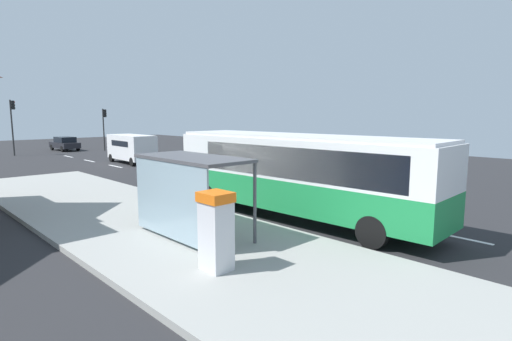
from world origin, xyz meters
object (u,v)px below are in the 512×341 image
(white_van, at_px, (132,147))
(traffic_light_far_side, at_px, (13,119))
(recycling_bin_green, at_px, (177,194))
(bus, at_px, (297,171))
(ticket_machine, at_px, (216,230))
(traffic_light_near_side, at_px, (104,123))
(recycling_bin_blue, at_px, (186,197))
(bus_shelter, at_px, (184,176))
(sedan_near, at_px, (65,143))

(white_van, bearing_deg, traffic_light_far_side, 111.50)
(recycling_bin_green, bearing_deg, bus, -60.71)
(white_van, bearing_deg, ticket_machine, -112.43)
(traffic_light_near_side, xyz_separation_m, traffic_light_far_side, (-8.61, 0.80, 0.47))
(ticket_machine, height_order, traffic_light_far_side, traffic_light_far_side)
(traffic_light_far_side, bearing_deg, bus, -87.68)
(bus, height_order, recycling_bin_blue, bus)
(traffic_light_far_side, bearing_deg, ticket_machine, -96.62)
(recycling_bin_green, distance_m, traffic_light_near_side, 30.85)
(bus, bearing_deg, bus_shelter, 173.48)
(white_van, relative_size, bus_shelter, 1.32)
(bus, relative_size, traffic_light_far_side, 2.07)
(recycling_bin_green, xyz_separation_m, bus_shelter, (-2.21, -3.90, 1.44))
(recycling_bin_blue, height_order, traffic_light_far_side, traffic_light_far_side)
(traffic_light_far_side, relative_size, bus_shelter, 1.34)
(recycling_bin_blue, bearing_deg, bus, -56.33)
(sedan_near, bearing_deg, white_van, -90.37)
(bus, bearing_deg, white_van, 79.42)
(white_van, distance_m, ticket_machine, 25.03)
(bus, height_order, bus_shelter, bus)
(sedan_near, distance_m, bus_shelter, 37.30)
(recycling_bin_green, bearing_deg, recycling_bin_blue, -90.00)
(ticket_machine, bearing_deg, traffic_light_far_side, 83.38)
(recycling_bin_green, bearing_deg, white_van, 68.81)
(sedan_near, relative_size, traffic_light_near_side, 0.97)
(bus, relative_size, bus_shelter, 2.77)
(recycling_bin_green, bearing_deg, bus_shelter, -119.59)
(bus_shelter, bearing_deg, recycling_bin_green, 60.41)
(ticket_machine, height_order, traffic_light_near_side, traffic_light_near_side)
(bus, xyz_separation_m, traffic_light_far_side, (-1.39, 34.42, 1.69))
(sedan_near, relative_size, traffic_light_far_side, 0.83)
(white_van, xyz_separation_m, recycling_bin_blue, (-6.40, -17.21, -0.69))
(recycling_bin_blue, xyz_separation_m, bus_shelter, (-2.21, -3.20, 1.44))
(traffic_light_near_side, height_order, traffic_light_far_side, traffic_light_far_side)
(ticket_machine, bearing_deg, recycling_bin_green, 64.57)
(white_van, bearing_deg, sedan_near, 89.63)
(recycling_bin_blue, bearing_deg, white_van, 69.60)
(traffic_light_near_side, bearing_deg, traffic_light_far_side, 174.69)
(bus_shelter, bearing_deg, traffic_light_near_side, 70.19)
(recycling_bin_blue, distance_m, recycling_bin_green, 0.70)
(traffic_light_near_side, bearing_deg, bus_shelter, -109.81)
(bus, distance_m, bus_shelter, 4.74)
(bus, xyz_separation_m, sedan_near, (4.01, 36.79, -1.05))
(traffic_light_near_side, bearing_deg, recycling_bin_blue, -107.99)
(bus, height_order, white_van, bus)
(bus, distance_m, ticket_machine, 6.09)
(traffic_light_near_side, bearing_deg, bus, -102.12)
(recycling_bin_green, height_order, bus_shelter, bus_shelter)
(white_van, bearing_deg, bus, -100.58)
(bus_shelter, bearing_deg, bus, -6.52)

